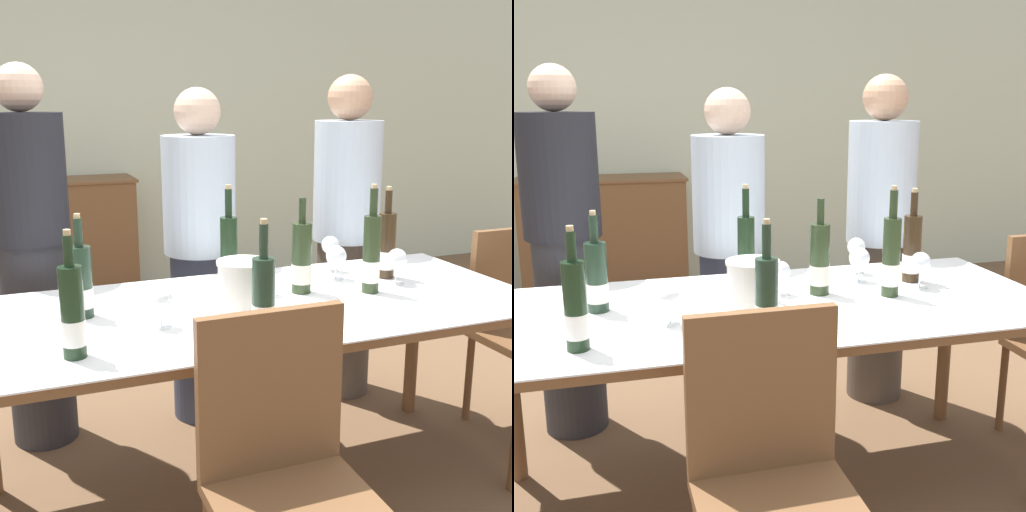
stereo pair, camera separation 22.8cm
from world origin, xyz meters
TOP-DOWN VIEW (x-y plane):
  - ground_plane at (0.00, 0.00)m, footprint 12.00×12.00m
  - back_wall at (0.00, 3.03)m, footprint 8.00×0.10m
  - sideboard_cabinet at (-0.53, 2.74)m, footprint 1.22×0.46m
  - dining_table at (0.00, 0.00)m, footprint 2.09×0.91m
  - ice_bucket at (-0.10, -0.13)m, footprint 0.18×0.18m
  - wine_bottle_0 at (0.64, 0.15)m, footprint 0.07×0.07m
  - wine_bottle_1 at (-0.10, -0.31)m, footprint 0.07×0.07m
  - wine_bottle_2 at (-0.66, -0.27)m, footprint 0.07×0.07m
  - wine_bottle_3 at (-0.60, 0.09)m, footprint 0.08×0.08m
  - wine_bottle_4 at (0.47, -0.02)m, footprint 0.07×0.07m
  - wine_bottle_5 at (-0.05, 0.14)m, footprint 0.07×0.07m
  - wine_bottle_6 at (0.22, 0.08)m, footprint 0.08×0.08m
  - wine_glass_0 at (0.07, 0.10)m, footprint 0.07×0.07m
  - wine_glass_1 at (0.43, 0.19)m, footprint 0.08×0.08m
  - wine_glass_2 at (-0.37, -0.12)m, footprint 0.08×0.08m
  - wine_glass_3 at (0.47, 0.32)m, footprint 0.08×0.08m
  - wine_glass_4 at (0.62, 0.04)m, footprint 0.08×0.08m
  - chair_near_front at (-0.18, -0.68)m, footprint 0.42×0.42m
  - person_host at (-0.73, 0.74)m, footprint 0.33×0.33m
  - person_guest_left at (-0.00, 0.71)m, footprint 0.33×0.33m
  - person_guest_right at (0.75, 0.70)m, footprint 0.33×0.33m

SIDE VIEW (x-z plane):
  - ground_plane at x=0.00m, z-range 0.00..0.00m
  - sideboard_cabinet at x=-0.53m, z-range 0.00..0.94m
  - chair_near_front at x=-0.18m, z-range 0.07..1.02m
  - dining_table at x=0.00m, z-range 0.32..1.08m
  - person_guest_left at x=0.00m, z-range 0.00..1.54m
  - person_guest_right at x=0.75m, z-range 0.00..1.61m
  - person_host at x=-0.73m, z-range 0.00..1.64m
  - wine_glass_0 at x=0.07m, z-range 0.79..0.92m
  - wine_glass_2 at x=-0.37m, z-range 0.79..0.93m
  - wine_glass_1 at x=0.43m, z-range 0.79..0.93m
  - wine_glass_4 at x=0.62m, z-range 0.79..0.94m
  - ice_bucket at x=-0.10m, z-range 0.77..0.97m
  - wine_glass_3 at x=0.47m, z-range 0.80..0.95m
  - wine_bottle_3 at x=-0.60m, z-range 0.71..1.06m
  - wine_bottle_1 at x=-0.10m, z-range 0.70..1.08m
  - wine_bottle_6 at x=0.22m, z-range 0.71..1.08m
  - wine_bottle_2 at x=-0.66m, z-range 0.71..1.08m
  - wine_bottle_0 at x=0.64m, z-range 0.71..1.09m
  - wine_bottle_5 at x=-0.05m, z-range 0.70..1.12m
  - wine_bottle_4 at x=0.47m, z-range 0.70..1.12m
  - back_wall at x=0.00m, z-range 0.00..2.80m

